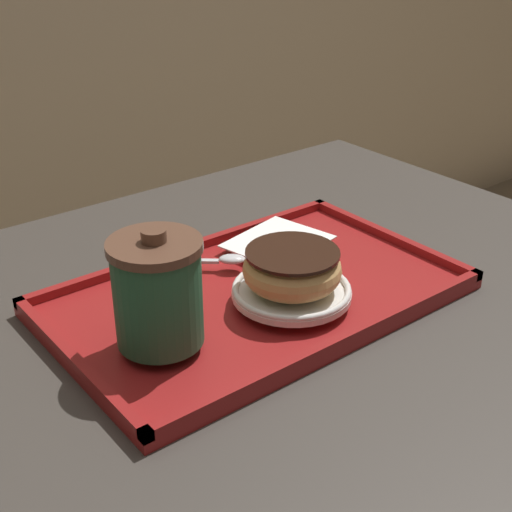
{
  "coord_description": "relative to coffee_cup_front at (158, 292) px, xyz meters",
  "views": [
    {
      "loc": [
        -0.5,
        -0.6,
        1.16
      ],
      "look_at": [
        -0.02,
        0.01,
        0.77
      ],
      "focal_mm": 50.0,
      "sensor_mm": 36.0,
      "label": 1
    }
  ],
  "objects": [
    {
      "name": "spoon",
      "position": [
        0.15,
        0.11,
        -0.06
      ],
      "size": [
        0.12,
        0.1,
        0.01
      ],
      "rotation": [
        0.0,
        0.0,
        5.59
      ],
      "color": "silver",
      "rests_on": "serving_tray"
    },
    {
      "name": "plate_with_chocolate_donut",
      "position": [
        0.18,
        -0.02,
        -0.05
      ],
      "size": [
        0.15,
        0.15,
        0.01
      ],
      "color": "white",
      "rests_on": "serving_tray"
    },
    {
      "name": "coffee_cup_front",
      "position": [
        0.0,
        0.0,
        0.0
      ],
      "size": [
        0.1,
        0.1,
        0.13
      ],
      "color": "#235638",
      "rests_on": "serving_tray"
    },
    {
      "name": "donut_chocolate_glazed",
      "position": [
        0.18,
        -0.02,
        -0.02
      ],
      "size": [
        0.12,
        0.12,
        0.05
      ],
      "color": "tan",
      "rests_on": "plate_with_chocolate_donut"
    },
    {
      "name": "napkin_paper",
      "position": [
        0.26,
        0.11,
        -0.06
      ],
      "size": [
        0.15,
        0.14,
        0.0
      ],
      "rotation": [
        0.0,
        0.0,
        0.22
      ],
      "color": "white",
      "rests_on": "serving_tray"
    },
    {
      "name": "cafe_table",
      "position": [
        0.17,
        0.02,
        -0.24
      ],
      "size": [
        1.06,
        0.85,
        0.7
      ],
      "color": "#38332D",
      "rests_on": "ground_plane"
    },
    {
      "name": "serving_tray",
      "position": [
        0.16,
        0.03,
        -0.08
      ],
      "size": [
        0.5,
        0.31,
        0.02
      ],
      "color": "maroon",
      "rests_on": "cafe_table"
    }
  ]
}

